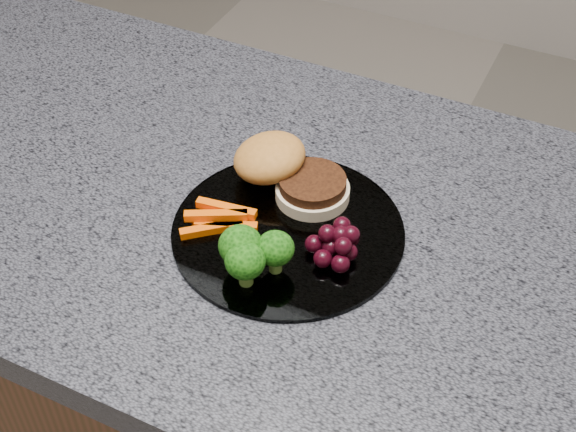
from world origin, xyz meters
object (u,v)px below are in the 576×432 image
(plate, at_px, (288,231))
(grape_bunch, at_px, (336,243))
(island_cabinet, at_px, (229,410))
(burger, at_px, (285,171))

(plate, relative_size, grape_bunch, 4.26)
(island_cabinet, bearing_deg, burger, 26.53)
(island_cabinet, height_order, grape_bunch, grape_bunch)
(burger, bearing_deg, island_cabinet, -160.54)
(island_cabinet, distance_m, plate, 0.49)
(island_cabinet, xyz_separation_m, burger, (0.08, 0.04, 0.50))
(grape_bunch, bearing_deg, burger, 141.96)
(island_cabinet, distance_m, grape_bunch, 0.53)
(plate, xyz_separation_m, grape_bunch, (0.06, -0.01, 0.02))
(burger, distance_m, grape_bunch, 0.13)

